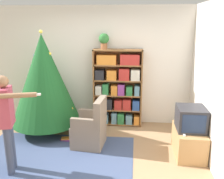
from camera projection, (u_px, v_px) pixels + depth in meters
name	position (u px, v px, depth m)	size (l,w,h in m)	color
ground_plane	(82.00, 164.00, 4.08)	(14.00, 14.00, 0.00)	#9E7A56
wall_back	(98.00, 66.00, 5.60)	(8.00, 0.10, 2.60)	silver
wall_right	(224.00, 91.00, 3.55)	(0.10, 8.00, 2.60)	silver
area_rug	(55.00, 156.00, 4.31)	(2.71, 1.71, 0.01)	#3D4C70
bookshelf	(118.00, 88.00, 5.47)	(1.06, 0.29, 1.69)	brown
tv_stand	(189.00, 142.00, 4.34)	(0.47, 0.81, 0.47)	tan
television	(191.00, 118.00, 4.22)	(0.46, 0.50, 0.40)	#28282D
game_remote	(184.00, 134.00, 4.05)	(0.04, 0.12, 0.02)	white
christmas_tree	(44.00, 79.00, 5.05)	(1.41, 1.41, 2.10)	#4C3323
armchair	(91.00, 129.00, 4.63)	(0.62, 0.61, 0.92)	#7A6B5B
standing_person	(7.00, 117.00, 3.67)	(0.70, 0.45, 1.52)	#38425B
potted_plant	(104.00, 40.00, 5.23)	(0.22, 0.22, 0.33)	#935B38
book_pile_near_tree	(66.00, 139.00, 4.91)	(0.20, 0.15, 0.05)	#843889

